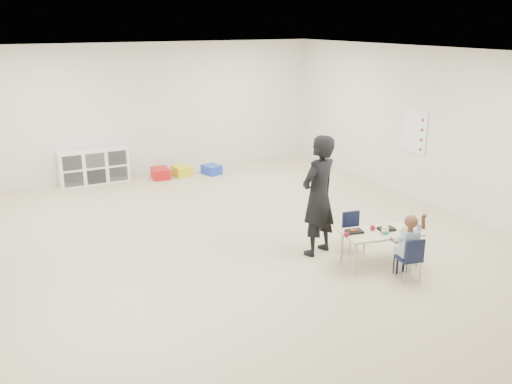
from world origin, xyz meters
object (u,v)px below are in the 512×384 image
table (380,248)px  child (410,246)px  adult (318,196)px  chair_near (409,258)px  cubby_shelf (94,166)px

table → child: (0.06, -0.50, 0.21)m
adult → chair_near: bearing=96.9°
chair_near → adult: (-0.60, 1.23, 0.58)m
table → cubby_shelf: size_ratio=0.82×
cubby_shelf → adult: size_ratio=0.80×
chair_near → child: child is taller
child → cubby_shelf: (-2.72, 6.33, -0.11)m
chair_near → cubby_shelf: (-2.72, 6.33, 0.06)m
adult → cubby_shelf: bearing=-86.8°
adult → table: bearing=107.8°
child → adult: adult is taller
child → adult: size_ratio=0.53×
chair_near → adult: bearing=127.1°
chair_near → cubby_shelf: bearing=124.1°
cubby_shelf → adult: 5.55m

